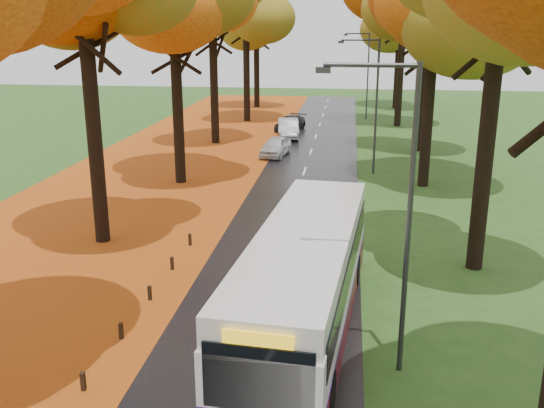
% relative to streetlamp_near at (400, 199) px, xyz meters
% --- Properties ---
extents(road, '(6.50, 90.00, 0.04)m').
position_rel_streetlamp_near_xyz_m(road, '(-3.95, 17.00, -4.69)').
color(road, black).
rests_on(road, ground).
extents(centre_line, '(0.12, 90.00, 0.01)m').
position_rel_streetlamp_near_xyz_m(centre_line, '(-3.95, 17.00, -4.67)').
color(centre_line, silver).
rests_on(centre_line, road).
extents(leaf_verge, '(12.00, 90.00, 0.02)m').
position_rel_streetlamp_near_xyz_m(leaf_verge, '(-12.95, 17.00, -4.70)').
color(leaf_verge, '#7C350B').
rests_on(leaf_verge, ground).
extents(leaf_drift, '(0.90, 90.00, 0.01)m').
position_rel_streetlamp_near_xyz_m(leaf_drift, '(-7.00, 17.00, -4.67)').
color(leaf_drift, '#C25113').
rests_on(leaf_drift, road).
extents(trees_left, '(9.20, 74.00, 13.88)m').
position_rel_streetlamp_near_xyz_m(trees_left, '(-11.13, 19.06, 4.82)').
color(trees_left, black).
rests_on(trees_left, ground).
extents(trees_right, '(9.30, 74.20, 13.96)m').
position_rel_streetlamp_near_xyz_m(trees_right, '(3.24, 18.91, 4.98)').
color(trees_right, black).
rests_on(trees_right, ground).
extents(streetlamp_near, '(2.45, 0.18, 8.00)m').
position_rel_streetlamp_near_xyz_m(streetlamp_near, '(0.00, 0.00, 0.00)').
color(streetlamp_near, '#333538').
rests_on(streetlamp_near, ground).
extents(streetlamp_mid, '(2.45, 0.18, 8.00)m').
position_rel_streetlamp_near_xyz_m(streetlamp_mid, '(0.00, 22.00, 0.00)').
color(streetlamp_mid, '#333538').
rests_on(streetlamp_mid, ground).
extents(streetlamp_far, '(2.45, 0.18, 8.00)m').
position_rel_streetlamp_near_xyz_m(streetlamp_far, '(0.00, 44.00, 0.00)').
color(streetlamp_far, '#333538').
rests_on(streetlamp_far, ground).
extents(bus, '(3.69, 11.94, 3.09)m').
position_rel_streetlamp_near_xyz_m(bus, '(-2.43, 1.90, -3.05)').
color(bus, '#510C18').
rests_on(bus, road).
extents(car_white, '(2.10, 4.02, 1.30)m').
position_rel_streetlamp_near_xyz_m(car_white, '(-6.28, 26.24, -4.02)').
color(car_white, silver).
rests_on(car_white, road).
extents(car_silver, '(2.15, 4.68, 1.49)m').
position_rel_streetlamp_near_xyz_m(car_silver, '(-6.13, 33.29, -3.93)').
color(car_silver, '#9B9DA2').
rests_on(car_silver, road).
extents(car_dark, '(2.72, 4.46, 1.21)m').
position_rel_streetlamp_near_xyz_m(car_dark, '(-6.30, 36.78, -4.07)').
color(car_dark, black).
rests_on(car_dark, road).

